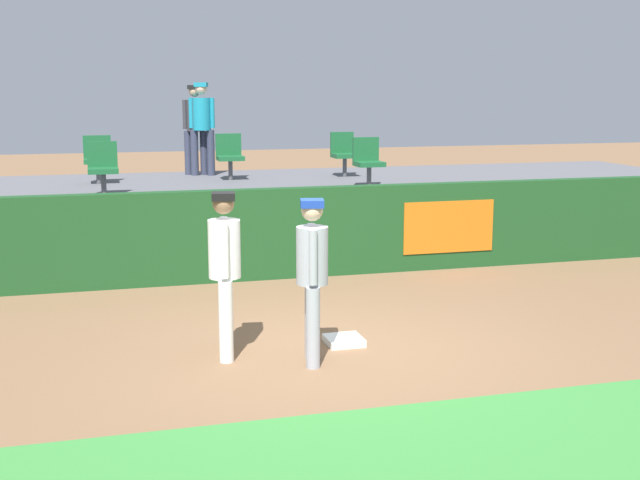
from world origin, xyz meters
The scene contains 14 objects.
ground_plane centered at (0.00, 0.00, 0.00)m, with size 60.00×60.00×0.00m, color brown.
grass_foreground_strip centered at (0.00, -3.08, 0.00)m, with size 18.00×2.80×0.01m, color #388438.
first_base centered at (0.26, 0.17, 0.04)m, with size 0.40×0.40×0.08m, color white.
player_fielder_home centered at (-1.06, 0.09, 1.01)m, with size 0.39×0.54×1.75m.
player_runner_visitor centered at (-0.24, -0.34, 0.99)m, with size 0.38×0.47×1.70m.
field_wall centered at (0.01, 3.56, 0.68)m, with size 18.00×0.26×1.35m.
bleacher_platform centered at (0.00, 6.13, 0.58)m, with size 18.00×4.80×1.15m, color #59595E.
seat_back_right centered at (2.27, 6.80, 1.62)m, with size 0.45×0.44×0.84m.
seat_back_center centered at (0.08, 6.80, 1.62)m, with size 0.47×0.44×0.84m.
seat_back_left centered at (-2.27, 6.80, 1.62)m, with size 0.48×0.44×0.84m.
seat_front_right centered at (2.15, 5.00, 1.62)m, with size 0.46×0.44×0.84m.
seat_front_left centered at (-2.20, 5.00, 1.62)m, with size 0.46×0.44×0.84m.
spectator_hooded centered at (-0.30, 7.68, 2.18)m, with size 0.48×0.42×1.77m.
spectator_capped centered at (-0.41, 7.85, 2.15)m, with size 0.46×0.41×1.72m.
Camera 1 is at (-2.32, -8.19, 2.78)m, focal length 45.97 mm.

